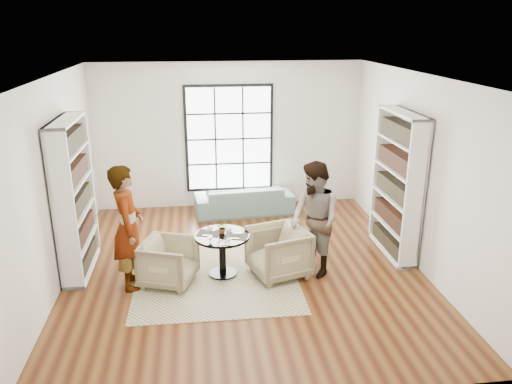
{
  "coord_description": "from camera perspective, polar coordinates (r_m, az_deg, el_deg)",
  "views": [
    {
      "loc": [
        -0.72,
        -7.12,
        3.72
      ],
      "look_at": [
        0.23,
        0.4,
        1.14
      ],
      "focal_mm": 35.0,
      "sensor_mm": 36.0,
      "label": 1
    }
  ],
  "objects": [
    {
      "name": "person_left",
      "position": [
        7.41,
        -14.44,
        -3.95
      ],
      "size": [
        0.49,
        0.71,
        1.86
      ],
      "primitive_type": "imported",
      "rotation": [
        0.0,
        0.0,
        1.64
      ],
      "color": "gray",
      "rests_on": "ground"
    },
    {
      "name": "armchair_right",
      "position": [
        7.72,
        2.56,
        -6.87
      ],
      "size": [
        1.03,
        1.02,
        0.76
      ],
      "primitive_type": "imported",
      "rotation": [
        0.0,
        0.0,
        -1.28
      ],
      "color": "#C0BE89",
      "rests_on": "ground"
    },
    {
      "name": "sofa",
      "position": [
        10.21,
        -1.38,
        -0.84
      ],
      "size": [
        2.03,
        0.93,
        0.58
      ],
      "primitive_type": "imported",
      "rotation": [
        0.0,
        0.0,
        3.22
      ],
      "color": "slate",
      "rests_on": "ground"
    },
    {
      "name": "placemat_left",
      "position": [
        7.66,
        -5.41,
        -4.7
      ],
      "size": [
        0.4,
        0.34,
        0.01
      ],
      "primitive_type": "cube",
      "rotation": [
        0.0,
        0.0,
        -0.28
      ],
      "color": "black",
      "rests_on": "pedestal_table"
    },
    {
      "name": "cutlery_right",
      "position": [
        7.52,
        -2.28,
        -5.01
      ],
      "size": [
        0.19,
        0.25,
        0.01
      ],
      "primitive_type": null,
      "rotation": [
        0.0,
        0.0,
        -0.28
      ],
      "color": "silver",
      "rests_on": "placemat_right"
    },
    {
      "name": "rug",
      "position": [
        7.83,
        -4.52,
        -9.57
      ],
      "size": [
        2.48,
        2.48,
        0.01
      ],
      "primitive_type": "cube",
      "rotation": [
        0.0,
        0.0,
        -0.01
      ],
      "color": "#BFAF8F",
      "rests_on": "ground"
    },
    {
      "name": "placemat_right",
      "position": [
        7.53,
        -2.28,
        -5.06
      ],
      "size": [
        0.4,
        0.34,
        0.01
      ],
      "primitive_type": "cube",
      "rotation": [
        0.0,
        0.0,
        -0.28
      ],
      "color": "black",
      "rests_on": "pedestal_table"
    },
    {
      "name": "ground",
      "position": [
        8.07,
        -1.3,
        -8.67
      ],
      "size": [
        6.0,
        6.0,
        0.0
      ],
      "primitive_type": "plane",
      "color": "brown"
    },
    {
      "name": "cutlery_left",
      "position": [
        7.65,
        -5.41,
        -4.65
      ],
      "size": [
        0.19,
        0.25,
        0.01
      ],
      "primitive_type": null,
      "rotation": [
        0.0,
        0.0,
        -0.28
      ],
      "color": "silver",
      "rests_on": "placemat_left"
    },
    {
      "name": "person_right",
      "position": [
        7.62,
        6.7,
        -3.15
      ],
      "size": [
        0.92,
        1.04,
        1.78
      ],
      "primitive_type": "imported",
      "rotation": [
        0.0,
        0.0,
        -1.24
      ],
      "color": "gray",
      "rests_on": "ground"
    },
    {
      "name": "armchair_left",
      "position": [
        7.6,
        -9.93,
        -7.89
      ],
      "size": [
        0.96,
        0.95,
        0.69
      ],
      "primitive_type": "imported",
      "rotation": [
        0.0,
        0.0,
        1.22
      ],
      "color": "tan",
      "rests_on": "ground"
    },
    {
      "name": "wine_glass_right",
      "position": [
        7.38,
        -3.14,
        -4.38
      ],
      "size": [
        0.09,
        0.09,
        0.2
      ],
      "color": "silver",
      "rests_on": "pedestal_table"
    },
    {
      "name": "flower_centerpiece",
      "position": [
        7.61,
        -3.85,
        -4.06
      ],
      "size": [
        0.2,
        0.18,
        0.19
      ],
      "primitive_type": "imported",
      "rotation": [
        0.0,
        0.0,
        -0.2
      ],
      "color": "gray",
      "rests_on": "pedestal_table"
    },
    {
      "name": "pedestal_table",
      "position": [
        7.66,
        -3.87,
        -6.16
      ],
      "size": [
        0.84,
        0.84,
        0.67
      ],
      "rotation": [
        0.0,
        0.0,
        -0.28
      ],
      "color": "black",
      "rests_on": "ground"
    },
    {
      "name": "wine_glass_left",
      "position": [
        7.44,
        -5.3,
        -4.25
      ],
      "size": [
        0.09,
        0.09,
        0.2
      ],
      "color": "silver",
      "rests_on": "pedestal_table"
    },
    {
      "name": "room_shell",
      "position": [
        8.08,
        -1.77,
        1.05
      ],
      "size": [
        6.0,
        6.01,
        6.0
      ],
      "color": "silver",
      "rests_on": "ground"
    }
  ]
}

